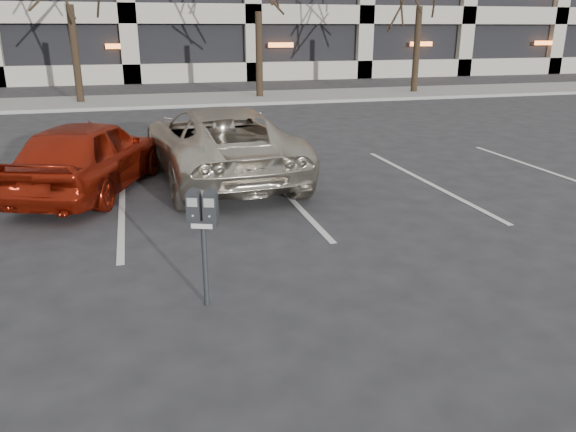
% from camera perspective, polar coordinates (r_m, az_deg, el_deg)
% --- Properties ---
extents(ground, '(140.00, 140.00, 0.00)m').
position_cam_1_polar(ground, '(7.62, -6.09, -3.03)').
color(ground, '#28282B').
rests_on(ground, ground).
extents(sidewalk, '(80.00, 4.00, 0.12)m').
position_cam_1_polar(sidewalk, '(23.20, -12.76, 11.36)').
color(sidewalk, gray).
rests_on(sidewalk, ground).
extents(stall_lines, '(16.90, 5.20, 0.00)m').
position_cam_1_polar(stall_lines, '(9.72, -16.52, 1.13)').
color(stall_lines, silver).
rests_on(stall_lines, ground).
extents(parking_meter, '(0.34, 0.23, 1.25)m').
position_cam_1_polar(parking_meter, '(5.73, -8.66, -0.31)').
color(parking_meter, black).
rests_on(parking_meter, ground).
extents(suv_silver, '(2.69, 5.21, 1.41)m').
position_cam_1_polar(suv_silver, '(10.91, -7.00, 7.39)').
color(suv_silver, '#BEB4A1').
rests_on(suv_silver, ground).
extents(car_red, '(2.84, 4.20, 1.33)m').
position_cam_1_polar(car_red, '(10.51, -19.59, 5.81)').
color(car_red, maroon).
rests_on(car_red, ground).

